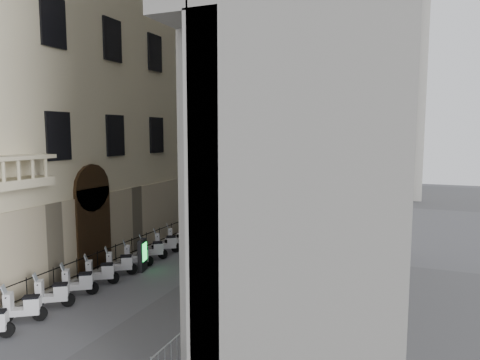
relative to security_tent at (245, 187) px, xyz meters
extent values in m
cube|color=#B7B4AD|center=(3.60, 18.14, 12.58)|extent=(22.00, 10.00, 30.00)
cylinder|color=silver|center=(-1.25, -1.25, -1.44)|extent=(0.06, 0.06, 1.96)
cylinder|color=silver|center=(1.25, -1.25, -1.44)|extent=(0.06, 0.06, 1.96)
cylinder|color=silver|center=(-1.25, 1.25, -1.44)|extent=(0.06, 0.06, 1.96)
cylinder|color=silver|center=(1.25, 1.25, -1.44)|extent=(0.06, 0.06, 1.96)
cube|color=white|center=(0.00, 0.00, -0.41)|extent=(2.68, 2.68, 0.11)
cone|color=white|center=(0.00, 0.00, 0.03)|extent=(3.57, 3.57, 0.89)
cylinder|color=gray|center=(1.10, -8.70, 1.45)|extent=(0.16, 0.16, 7.74)
cylinder|color=gray|center=(2.21, -9.03, 5.32)|extent=(2.26, 0.78, 0.12)
cube|color=gray|center=(3.23, -9.33, 5.27)|extent=(0.52, 0.34, 0.15)
cube|color=black|center=(0.75, -16.66, -1.59)|extent=(0.42, 0.82, 1.66)
cube|color=#19E54C|center=(0.88, -16.63, -1.40)|extent=(0.18, 0.59, 0.92)
imported|color=black|center=(4.64, -4.90, -1.59)|extent=(0.68, 0.53, 1.66)
imported|color=black|center=(3.93, -3.84, -1.47)|extent=(0.98, 0.80, 1.90)
imported|color=black|center=(2.04, 6.14, -1.52)|extent=(0.99, 0.77, 1.80)
camera|label=1|loc=(13.55, -34.78, 4.74)|focal=32.00mm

